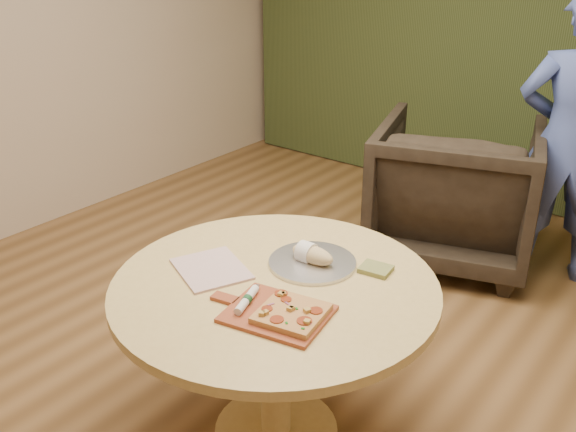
% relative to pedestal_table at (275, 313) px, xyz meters
% --- Properties ---
extents(room_shell, '(5.04, 6.04, 2.84)m').
position_rel_pedestal_table_xyz_m(room_shell, '(-0.19, 0.22, 0.79)').
color(room_shell, brown).
rests_on(room_shell, ground).
extents(curtain, '(4.80, 0.14, 2.78)m').
position_rel_pedestal_table_xyz_m(curtain, '(-0.19, 3.12, 0.79)').
color(curtain, '#2A3618').
rests_on(curtain, ground).
extents(pedestal_table, '(1.27, 1.27, 0.75)m').
position_rel_pedestal_table_xyz_m(pedestal_table, '(0.00, 0.00, 0.00)').
color(pedestal_table, '#D6B66E').
rests_on(pedestal_table, ground).
extents(pizza_paddle, '(0.47, 0.34, 0.01)m').
position_rel_pedestal_table_xyz_m(pizza_paddle, '(0.14, -0.17, 0.15)').
color(pizza_paddle, '#974326').
rests_on(pizza_paddle, pedestal_table).
extents(flatbread_pizza, '(0.26, 0.26, 0.04)m').
position_rel_pedestal_table_xyz_m(flatbread_pizza, '(0.20, -0.16, 0.17)').
color(flatbread_pizza, tan).
rests_on(flatbread_pizza, pizza_paddle).
extents(cutlery_roll, '(0.09, 0.19, 0.03)m').
position_rel_pedestal_table_xyz_m(cutlery_roll, '(0.03, -0.19, 0.17)').
color(cutlery_roll, silver).
rests_on(cutlery_roll, pizza_paddle).
extents(newspaper, '(0.38, 0.35, 0.01)m').
position_rel_pedestal_table_xyz_m(newspaper, '(-0.26, -0.08, 0.15)').
color(newspaper, white).
rests_on(newspaper, pedestal_table).
extents(serving_tray, '(0.36, 0.36, 0.02)m').
position_rel_pedestal_table_xyz_m(serving_tray, '(0.03, 0.21, 0.15)').
color(serving_tray, silver).
rests_on(serving_tray, pedestal_table).
extents(bread_roll, '(0.19, 0.09, 0.09)m').
position_rel_pedestal_table_xyz_m(bread_roll, '(0.02, 0.21, 0.18)').
color(bread_roll, '#D6BD82').
rests_on(bread_roll, serving_tray).
extents(green_packet, '(0.13, 0.11, 0.02)m').
position_rel_pedestal_table_xyz_m(green_packet, '(0.26, 0.31, 0.15)').
color(green_packet, '#59612B').
rests_on(green_packet, pedestal_table).
extents(armchair, '(1.21, 1.17, 1.00)m').
position_rel_pedestal_table_xyz_m(armchair, '(-0.12, 1.97, -0.11)').
color(armchair, black).
rests_on(armchair, ground).
extents(person_standing, '(0.74, 0.62, 1.73)m').
position_rel_pedestal_table_xyz_m(person_standing, '(0.47, 2.15, 0.25)').
color(person_standing, '#40529A').
rests_on(person_standing, ground).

